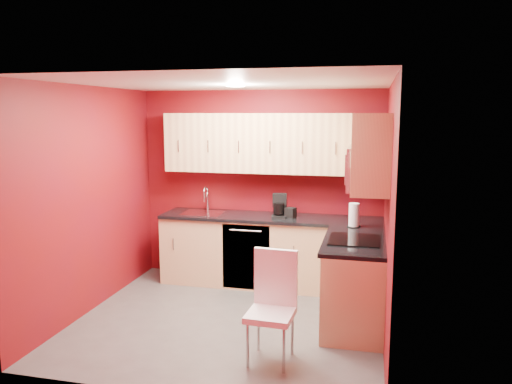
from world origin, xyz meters
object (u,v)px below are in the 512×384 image
at_px(microwave, 368,168).
at_px(paper_towel, 354,215).
at_px(napkin_holder, 291,213).
at_px(dining_chair, 271,309).
at_px(coffee_maker, 279,206).
at_px(sink, 203,210).

bearing_deg(microwave, paper_towel, 103.02).
xyz_separation_m(napkin_holder, dining_chair, (0.15, -1.93, -0.48)).
height_order(microwave, dining_chair, microwave).
bearing_deg(napkin_holder, dining_chair, -85.70).
bearing_deg(coffee_maker, paper_towel, -26.07).
bearing_deg(dining_chair, microwave, 54.21).
bearing_deg(dining_chair, sink, 126.64).
xyz_separation_m(napkin_holder, paper_towel, (0.79, -0.34, 0.07)).
height_order(napkin_holder, dining_chair, napkin_holder).
bearing_deg(sink, napkin_holder, -2.14).
distance_m(microwave, coffee_maker, 1.57).
distance_m(microwave, dining_chair, 1.71).
distance_m(coffee_maker, paper_towel, 1.00).
bearing_deg(dining_chair, coffee_maker, 101.66).
relative_size(microwave, dining_chair, 0.77).
distance_m(sink, paper_towel, 1.99).
height_order(microwave, paper_towel, microwave).
relative_size(microwave, sink, 1.46).
relative_size(coffee_maker, paper_towel, 1.06).
bearing_deg(sink, coffee_maker, -2.20).
distance_m(sink, coffee_maker, 1.02).
height_order(microwave, coffee_maker, microwave).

